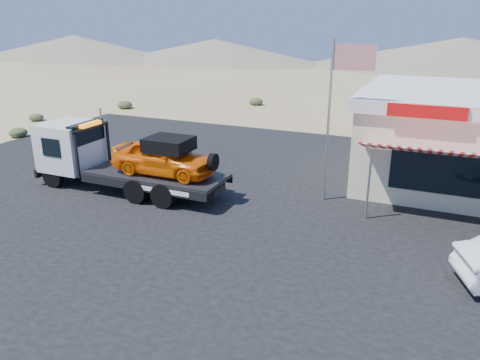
# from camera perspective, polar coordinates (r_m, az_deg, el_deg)

# --- Properties ---
(ground) EXTENTS (120.00, 120.00, 0.00)m
(ground) POSITION_cam_1_polar(r_m,az_deg,el_deg) (16.40, -10.04, -5.31)
(ground) COLOR #927853
(ground) RESTS_ON ground
(asphalt_lot) EXTENTS (32.00, 24.00, 0.02)m
(asphalt_lot) POSITION_cam_1_polar(r_m,az_deg,el_deg) (17.94, 0.58, -2.75)
(asphalt_lot) COLOR black
(asphalt_lot) RESTS_ON ground
(tow_truck) EXTENTS (8.00, 2.37, 2.67)m
(tow_truck) POSITION_cam_1_polar(r_m,az_deg,el_deg) (19.35, -13.94, 2.81)
(tow_truck) COLOR black
(tow_truck) RESTS_ON asphalt_lot
(flagpole) EXTENTS (1.55, 0.10, 6.00)m
(flagpole) POSITION_cam_1_polar(r_m,az_deg,el_deg) (17.45, 11.62, 9.07)
(flagpole) COLOR #99999E
(flagpole) RESTS_ON asphalt_lot
(desert_scrub) EXTENTS (29.22, 36.63, 0.62)m
(desert_scrub) POSITION_cam_1_polar(r_m,az_deg,el_deg) (31.83, -18.34, 6.60)
(desert_scrub) COLOR #374726
(desert_scrub) RESTS_ON ground
(distant_hills) EXTENTS (126.00, 48.00, 4.20)m
(distant_hills) POSITION_cam_1_polar(r_m,az_deg,el_deg) (70.05, 8.61, 15.11)
(distant_hills) COLOR #726B59
(distant_hills) RESTS_ON ground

